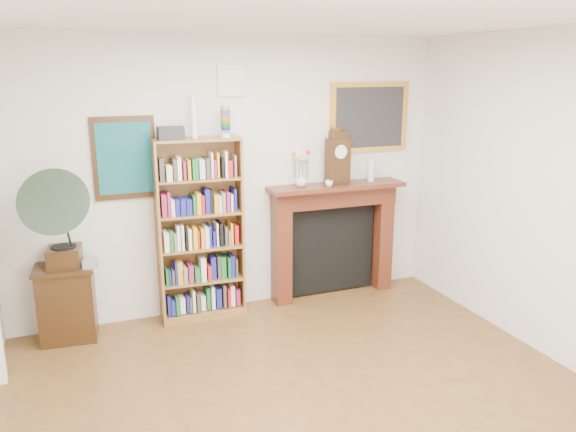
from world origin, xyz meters
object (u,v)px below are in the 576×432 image
object	(u,v)px
flower_vase	(301,180)
bottle_right	(372,171)
gramophone	(59,213)
teacup	(329,183)
cd_stack	(91,263)
fireplace	(333,229)
side_cabinet	(67,303)
bookshelf	(200,220)
mantel_clock	(338,159)
bottle_left	(371,170)

from	to	relation	value
flower_vase	bottle_right	xyz separation A→B (m)	(0.85, 0.02, 0.03)
gramophone	teacup	bearing A→B (deg)	10.00
cd_stack	flower_vase	bearing A→B (deg)	4.93
fireplace	bottle_right	size ratio (longest dim) A/B	7.55
side_cabinet	flower_vase	xyz separation A→B (m)	(2.37, 0.07, 0.98)
bookshelf	side_cabinet	size ratio (longest dim) A/B	2.92
fireplace	teacup	world-z (taller)	teacup
bookshelf	side_cabinet	bearing A→B (deg)	-175.06
flower_vase	fireplace	bearing A→B (deg)	4.65
teacup	bookshelf	bearing A→B (deg)	176.97
side_cabinet	teacup	world-z (taller)	teacup
cd_stack	mantel_clock	xyz separation A→B (m)	(2.55, 0.16, 0.78)
bookshelf	mantel_clock	bearing A→B (deg)	3.32
bookshelf	fireplace	world-z (taller)	bookshelf
cd_stack	gramophone	bearing A→B (deg)	-172.51
side_cabinet	fireplace	distance (m)	2.80
fireplace	bottle_left	bearing A→B (deg)	-5.36
gramophone	bottle_right	xyz separation A→B (m)	(3.21, 0.23, 0.12)
fireplace	cd_stack	distance (m)	2.54
side_cabinet	gramophone	size ratio (longest dim) A/B	0.76
side_cabinet	gramophone	world-z (taller)	gramophone
gramophone	bottle_left	xyz separation A→B (m)	(3.17, 0.20, 0.14)
bookshelf	bottle_right	xyz separation A→B (m)	(1.94, 0.05, 0.35)
mantel_clock	side_cabinet	bearing A→B (deg)	174.16
mantel_clock	bottle_left	xyz separation A→B (m)	(0.41, 0.01, -0.15)
cd_stack	bottle_right	distance (m)	3.06
side_cabinet	fireplace	world-z (taller)	fireplace
fireplace	mantel_clock	bearing A→B (deg)	-74.91
fireplace	cd_stack	bearing A→B (deg)	-174.09
cd_stack	teacup	distance (m)	2.48
gramophone	bottle_right	distance (m)	3.22
cd_stack	bottle_right	bearing A→B (deg)	3.91
bookshelf	cd_stack	distance (m)	1.10
fireplace	bookshelf	bearing A→B (deg)	-176.62
flower_vase	bottle_left	world-z (taller)	bottle_left
gramophone	bottle_left	world-z (taller)	gramophone
bookshelf	bottle_right	size ratio (longest dim) A/B	10.51
cd_stack	mantel_clock	size ratio (longest dim) A/B	0.21
side_cabinet	teacup	xyz separation A→B (m)	(2.65, -0.03, 0.94)
cd_stack	teacup	xyz separation A→B (m)	(2.41, 0.08, 0.54)
side_cabinet	cd_stack	bearing A→B (deg)	-20.50
gramophone	flower_vase	xyz separation A→B (m)	(2.35, 0.21, 0.09)
cd_stack	teacup	world-z (taller)	teacup
bookshelf	flower_vase	bearing A→B (deg)	4.63
mantel_clock	cd_stack	bearing A→B (deg)	176.83
bookshelf	bottle_left	bearing A→B (deg)	3.53
cd_stack	bottle_right	size ratio (longest dim) A/B	0.60
side_cabinet	teacup	distance (m)	2.81
bookshelf	cd_stack	bearing A→B (deg)	-168.45
teacup	bottle_right	world-z (taller)	bottle_right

